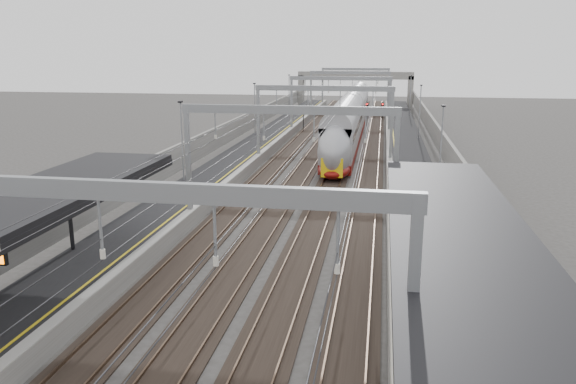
% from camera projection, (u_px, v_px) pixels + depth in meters
% --- Properties ---
extents(platform_left, '(4.00, 120.00, 1.00)m').
position_uv_depth(platform_left, '(249.00, 153.00, 57.77)').
color(platform_left, black).
rests_on(platform_left, ground).
extents(platform_right, '(4.00, 120.00, 1.00)m').
position_uv_depth(platform_right, '(407.00, 158.00, 55.20)').
color(platform_right, black).
rests_on(platform_right, ground).
extents(tracks, '(11.40, 140.00, 0.20)m').
position_uv_depth(tracks, '(326.00, 160.00, 56.59)').
color(tracks, black).
rests_on(tracks, ground).
extents(overhead_line, '(13.00, 140.00, 6.60)m').
position_uv_depth(overhead_line, '(333.00, 94.00, 61.43)').
color(overhead_line, gray).
rests_on(overhead_line, platform_left).
extents(canopy_right, '(4.40, 30.00, 4.24)m').
position_uv_depth(canopy_right, '(482.00, 284.00, 13.89)').
color(canopy_right, black).
rests_on(canopy_right, platform_right).
extents(overbridge, '(22.00, 2.20, 6.90)m').
position_uv_depth(overbridge, '(355.00, 80.00, 107.91)').
color(overbridge, slate).
rests_on(overbridge, ground).
extents(wall_left, '(0.30, 120.00, 3.20)m').
position_uv_depth(wall_left, '(219.00, 142.00, 58.01)').
color(wall_left, slate).
rests_on(wall_left, ground).
extents(wall_right, '(0.30, 120.00, 3.20)m').
position_uv_depth(wall_right, '(441.00, 148.00, 54.42)').
color(wall_right, slate).
rests_on(wall_right, ground).
extents(train, '(2.88, 52.56, 4.55)m').
position_uv_depth(train, '(350.00, 122.00, 69.23)').
color(train, maroon).
rests_on(train, ground).
extents(signal_green, '(0.32, 0.32, 3.48)m').
position_uv_depth(signal_green, '(303.00, 114.00, 76.34)').
color(signal_green, black).
rests_on(signal_green, ground).
extents(signal_red_near, '(0.32, 0.32, 3.48)m').
position_uv_depth(signal_red_near, '(367.00, 110.00, 81.56)').
color(signal_red_near, black).
rests_on(signal_red_near, ground).
extents(signal_red_far, '(0.32, 0.32, 3.48)m').
position_uv_depth(signal_red_far, '(382.00, 110.00, 81.46)').
color(signal_red_far, black).
rests_on(signal_red_far, ground).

